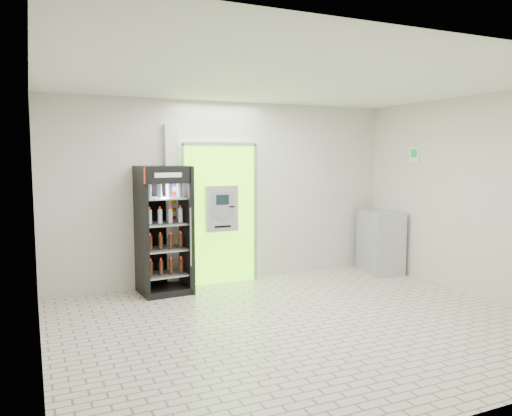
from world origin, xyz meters
TOP-DOWN VIEW (x-y plane):
  - ground at (0.00, 0.00)m, footprint 6.00×6.00m
  - room_shell at (0.00, 0.00)m, footprint 6.00×6.00m
  - atm_assembly at (-0.20, 2.41)m, footprint 1.30×0.24m
  - pillar at (-0.98, 2.45)m, footprint 0.22×0.11m
  - beverage_cooler at (-1.20, 2.17)m, footprint 0.78×0.73m
  - steel_cabinet at (2.71, 1.90)m, footprint 0.70×0.92m
  - exit_sign at (2.99, 1.40)m, footprint 0.02×0.22m

SIDE VIEW (x-z plane):
  - ground at x=0.00m, z-range 0.00..0.00m
  - steel_cabinet at x=2.71m, z-range 0.00..1.11m
  - beverage_cooler at x=-1.20m, z-range -0.04..1.92m
  - atm_assembly at x=-0.20m, z-range 0.01..2.34m
  - pillar at x=-0.98m, z-range 0.00..2.60m
  - room_shell at x=0.00m, z-range -1.16..4.84m
  - exit_sign at x=2.99m, z-range 1.99..2.25m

